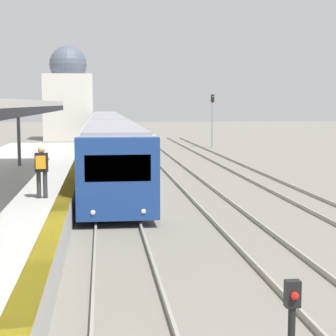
% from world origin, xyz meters
% --- Properties ---
extents(person_on_platform, '(0.40, 0.40, 1.66)m').
position_xyz_m(person_on_platform, '(-2.40, 13.92, 1.98)').
color(person_on_platform, '#2D2D33').
rests_on(person_on_platform, station_platform).
extents(train_near, '(2.70, 50.24, 3.05)m').
position_xyz_m(train_near, '(0.00, 38.70, 1.69)').
color(train_near, navy).
rests_on(train_near, ground_plane).
extents(signal_post_near, '(0.20, 0.21, 1.68)m').
position_xyz_m(signal_post_near, '(1.98, 2.87, 1.05)').
color(signal_post_near, black).
rests_on(signal_post_near, ground_plane).
extents(signal_mast_far, '(0.28, 0.29, 4.81)m').
position_xyz_m(signal_mast_far, '(9.54, 46.10, 3.04)').
color(signal_mast_far, gray).
rests_on(signal_mast_far, ground_plane).
extents(distant_domed_building, '(5.29, 5.29, 10.34)m').
position_xyz_m(distant_domed_building, '(-4.03, 59.53, 4.77)').
color(distant_domed_building, silver).
rests_on(distant_domed_building, ground_plane).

